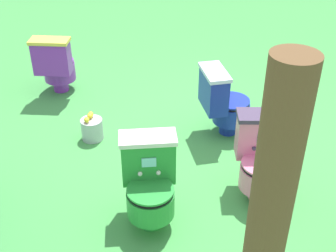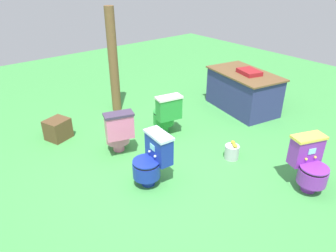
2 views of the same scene
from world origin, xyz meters
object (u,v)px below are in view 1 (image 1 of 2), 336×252
(toilet_blue, at_px, (223,102))
(toilet_pink, at_px, (262,157))
(toilet_purple, at_px, (56,65))
(toilet_green, at_px, (150,182))
(lemon_bucket, at_px, (92,128))

(toilet_blue, bearing_deg, toilet_pink, 1.42)
(toilet_blue, distance_m, toilet_purple, 2.05)
(toilet_green, height_order, lemon_bucket, toilet_green)
(toilet_pink, relative_size, toilet_purple, 1.00)
(toilet_green, bearing_deg, toilet_purple, -66.50)
(toilet_green, relative_size, lemon_bucket, 2.63)
(toilet_blue, xyz_separation_m, toilet_pink, (-0.95, 0.06, 0.00))
(toilet_green, distance_m, toilet_purple, 2.41)
(toilet_pink, bearing_deg, toilet_green, 19.83)
(toilet_blue, height_order, toilet_purple, same)
(toilet_green, distance_m, toilet_pink, 0.97)
(lemon_bucket, bearing_deg, toilet_purple, 11.78)
(toilet_pink, bearing_deg, toilet_purple, -40.08)
(toilet_green, bearing_deg, toilet_pink, -166.16)
(toilet_purple, bearing_deg, toilet_pink, -36.99)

